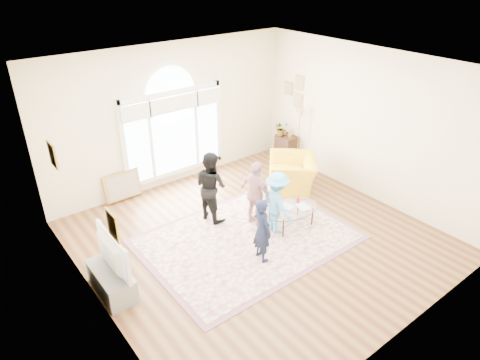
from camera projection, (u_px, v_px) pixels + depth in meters
ground at (257, 238)px, 8.12m from camera, size 6.00×6.00×0.00m
room_shell at (176, 119)px, 9.37m from camera, size 6.00×6.00×6.00m
area_rug at (247, 239)px, 8.09m from camera, size 3.60×2.60×0.02m
rug_border at (247, 239)px, 8.09m from camera, size 3.80×2.80×0.01m
tv_console at (112, 281)px, 6.74m from camera, size 0.45×1.00×0.42m
television at (107, 254)px, 6.50m from camera, size 0.17×1.10×0.63m
coffee_table at (291, 209)px, 8.28m from camera, size 1.20×0.81×0.54m
armchair at (292, 174)px, 9.68m from camera, size 1.51×1.53×0.75m
side_cabinet at (286, 149)px, 10.98m from camera, size 0.40×0.50×0.70m
floor_lamp at (300, 119)px, 10.22m from camera, size 0.25×0.25×1.51m
plant_pedestal at (280, 148)px, 11.03m from camera, size 0.20×0.20×0.70m
potted_plant at (281, 128)px, 10.78m from camera, size 0.40×0.37×0.38m
leaning_picture at (124, 200)px, 9.40m from camera, size 0.80×0.14×0.62m
child_navy at (262, 230)px, 7.28m from camera, size 0.34×0.47×1.19m
child_black at (211, 186)px, 8.40m from camera, size 0.65×0.78×1.44m
child_pink at (256, 194)px, 8.23m from camera, size 0.40×0.81×1.34m
child_blue at (277, 202)px, 8.05m from camera, size 0.55×0.85×1.23m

